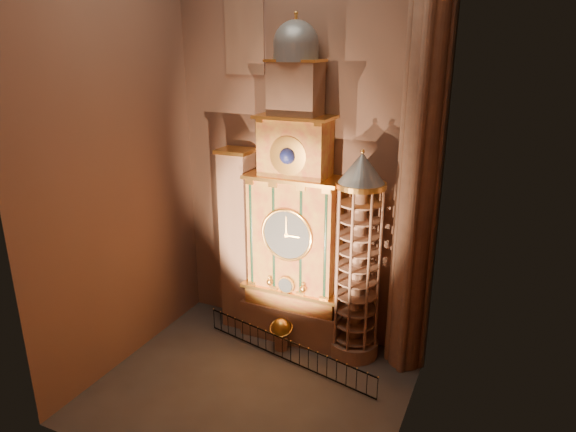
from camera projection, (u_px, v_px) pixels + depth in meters
The scene contains 11 objects.
floor at pixel (252, 387), 24.23m from camera, with size 14.00×14.00×0.00m, color #383330.
wall_back at pixel (303, 135), 25.91m from camera, with size 22.00×22.00×0.00m, color brown.
wall_left at pixel (112, 145), 23.49m from camera, with size 22.00×22.00×0.00m, color brown.
wall_right at pixel (421, 175), 17.99m from camera, with size 22.00×22.00×0.00m, color brown.
astronomical_clock at pixel (295, 222), 26.39m from camera, with size 5.60×2.41×16.70m.
portrait_tower at pixel (238, 240), 28.23m from camera, with size 1.80×1.60×10.20m.
stair_turret at pixel (357, 260), 25.24m from camera, with size 2.50×2.50×10.80m.
gothic_pier at pixel (422, 148), 22.65m from camera, with size 2.04×2.04×22.00m.
stained_glass_window at pixel (244, 20), 25.35m from camera, with size 2.20×0.14×5.20m.
celestial_globe at pixel (281, 331), 26.93m from camera, with size 1.38×1.32×1.78m.
iron_railing at pixel (286, 350), 25.98m from camera, with size 10.05×2.31×1.20m.
Camera 1 is at (10.02, -17.86, 15.36)m, focal length 32.00 mm.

